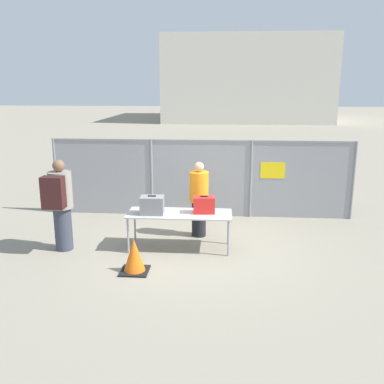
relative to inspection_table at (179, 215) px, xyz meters
The scene contains 10 objects.
ground_plane 0.77m from the inspection_table, 11.22° to the left, with size 120.00×120.00×0.00m, color gray.
fence_section 2.35m from the inspection_table, 82.24° to the left, with size 7.59×0.07×1.96m.
inspection_table is the anchor object (origin of this frame).
suitcase_grey 0.59m from the inspection_table, 169.81° to the right, with size 0.48×0.35×0.38m.
suitcase_red 0.54m from the inspection_table, ahead, with size 0.45×0.29×0.36m.
traveler_hooded 2.39m from the inspection_table, behind, with size 0.46×0.71×1.86m.
security_worker_near 0.88m from the inspection_table, 66.41° to the left, with size 0.41×0.41×1.67m.
utility_trailer 5.38m from the inspection_table, 59.55° to the left, with size 3.86×2.03×0.68m.
distant_hangar 35.13m from the inspection_table, 85.49° to the left, with size 14.74×13.28×7.45m.
traffic_cone 1.44m from the inspection_table, 119.98° to the right, with size 0.50×0.50×0.63m.
Camera 1 is at (0.59, -8.28, 3.28)m, focal length 40.00 mm.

